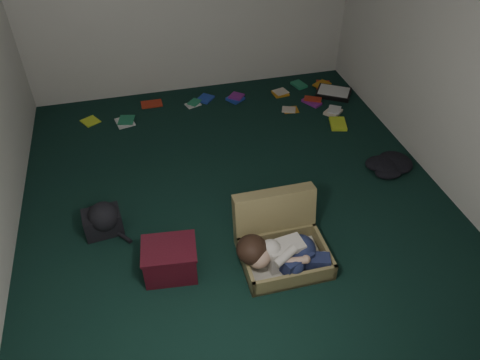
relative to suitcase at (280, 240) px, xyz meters
name	(u,v)px	position (x,y,z in m)	size (l,w,h in m)	color
floor	(236,198)	(-0.19, 0.76, -0.15)	(4.50, 4.50, 0.00)	black
wall_front	(361,315)	(-0.19, -1.49, 1.15)	(4.50, 4.50, 0.00)	silver
wall_right	(458,49)	(1.81, 0.76, 1.15)	(4.50, 4.50, 0.00)	silver
suitcase	(280,240)	(0.00, 0.00, 0.00)	(0.70, 0.68, 0.51)	olive
person	(282,253)	(-0.05, -0.18, 0.04)	(0.76, 0.37, 0.32)	beige
maroon_bin	(170,260)	(-0.92, 0.02, 0.00)	(0.46, 0.38, 0.30)	#450E19
backpack	(103,221)	(-1.43, 0.63, -0.03)	(0.40, 0.32, 0.24)	black
clothing_pile	(398,166)	(1.51, 0.74, -0.08)	(0.49, 0.40, 0.16)	black
paper_tray	(334,93)	(1.51, 2.38, -0.13)	(0.53, 0.49, 0.06)	black
book_scatter	(245,104)	(0.34, 2.41, -0.14)	(3.24, 1.26, 0.02)	#CEEB29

